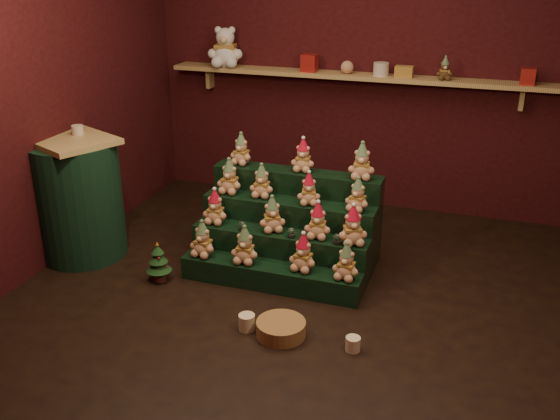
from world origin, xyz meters
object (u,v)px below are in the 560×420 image
at_px(riser_tier_front, 270,276).
at_px(white_bear, 225,42).
at_px(mini_christmas_tree, 158,262).
at_px(brown_bear, 445,68).
at_px(side_table, 78,198).
at_px(wicker_basket, 281,328).
at_px(snow_globe_c, 337,239).
at_px(snow_globe_b, 291,233).
at_px(mug_left, 247,322).
at_px(snow_globe_a, 242,226).
at_px(mug_right, 353,344).

distance_m(riser_tier_front, white_bear, 2.56).
bearing_deg(mini_christmas_tree, brown_bear, 46.89).
height_order(mini_christmas_tree, brown_bear, brown_bear).
bearing_deg(mini_christmas_tree, white_bear, 97.27).
bearing_deg(white_bear, side_table, -120.62).
bearing_deg(mini_christmas_tree, riser_tier_front, 12.51).
height_order(wicker_basket, white_bear, white_bear).
xyz_separation_m(riser_tier_front, snow_globe_c, (0.47, 0.16, 0.31)).
distance_m(riser_tier_front, mini_christmas_tree, 0.87).
xyz_separation_m(snow_globe_b, brown_bear, (0.89, 1.62, 1.02)).
xyz_separation_m(snow_globe_c, mug_left, (-0.42, -0.76, -0.35)).
bearing_deg(mug_left, wicker_basket, 2.19).
bearing_deg(side_table, mini_christmas_tree, 9.86).
relative_size(snow_globe_a, snow_globe_c, 0.96).
xyz_separation_m(mini_christmas_tree, mug_right, (1.63, -0.42, -0.11)).
bearing_deg(mug_left, mug_right, -0.25).
bearing_deg(side_table, wicker_basket, 6.85).
distance_m(snow_globe_c, mug_left, 0.94).
bearing_deg(snow_globe_a, mini_christmas_tree, -148.02).
distance_m(snow_globe_b, side_table, 1.80).
bearing_deg(mini_christmas_tree, snow_globe_a, 31.98).
relative_size(riser_tier_front, side_table, 1.38).
height_order(snow_globe_c, mug_right, snow_globe_c).
relative_size(mini_christmas_tree, wicker_basket, 1.00).
height_order(wicker_basket, brown_bear, brown_bear).
bearing_deg(riser_tier_front, mini_christmas_tree, -167.49).
xyz_separation_m(snow_globe_b, white_bear, (-1.21, 1.62, 1.16)).
distance_m(riser_tier_front, mug_right, 0.99).
xyz_separation_m(mini_christmas_tree, mug_left, (0.90, -0.42, -0.11)).
xyz_separation_m(snow_globe_b, mini_christmas_tree, (-0.96, -0.35, -0.24)).
xyz_separation_m(riser_tier_front, wicker_basket, (0.29, -0.59, -0.04)).
xyz_separation_m(snow_globe_c, wicker_basket, (-0.18, -0.75, -0.35)).
relative_size(snow_globe_c, wicker_basket, 0.25).
height_order(riser_tier_front, mini_christmas_tree, mini_christmas_tree).
height_order(riser_tier_front, snow_globe_c, snow_globe_c).
relative_size(snow_globe_b, white_bear, 0.17).
height_order(side_table, white_bear, white_bear).
height_order(side_table, wicker_basket, side_table).
xyz_separation_m(mug_left, mug_right, (0.73, -0.00, -0.01)).
bearing_deg(mug_right, mini_christmas_tree, 165.59).
bearing_deg(side_table, snow_globe_b, 28.62).
distance_m(riser_tier_front, mug_left, 0.61).
xyz_separation_m(mug_left, white_bear, (-1.15, 2.39, 1.51)).
bearing_deg(brown_bear, wicker_basket, -119.88).
bearing_deg(wicker_basket, mug_right, -1.45).
distance_m(riser_tier_front, wicker_basket, 0.66).
relative_size(snow_globe_a, brown_bear, 0.39).
relative_size(mug_right, wicker_basket, 0.29).
bearing_deg(wicker_basket, side_table, 162.49).
distance_m(side_table, wicker_basket, 2.11).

